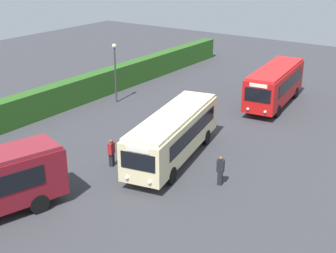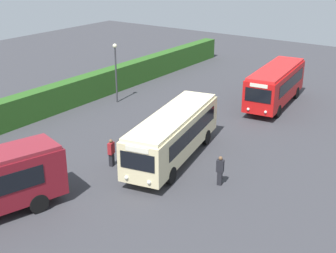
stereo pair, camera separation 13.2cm
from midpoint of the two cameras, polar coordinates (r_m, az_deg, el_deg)
ground_plane at (r=29.06m, az=-1.15°, el=-4.02°), size 82.85×82.85×0.00m
bus_cream at (r=28.36m, az=0.81°, el=-0.81°), size 10.05×4.40×3.02m
bus_red at (r=39.31m, az=13.19°, el=5.14°), size 9.27×3.45×3.22m
person_left at (r=28.01m, az=-6.86°, el=-3.14°), size 0.50×0.36×1.74m
person_center at (r=25.82m, az=6.58°, el=-5.33°), size 0.36×0.45×1.74m
hedge_row at (r=36.60m, az=-16.49°, el=2.36°), size 53.42×1.24×2.17m
lamppost at (r=38.97m, az=-6.37°, el=7.46°), size 0.36×0.36×5.02m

